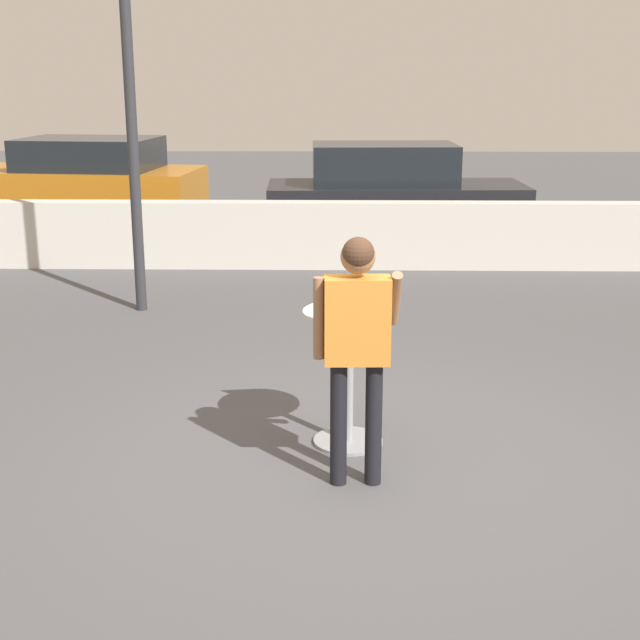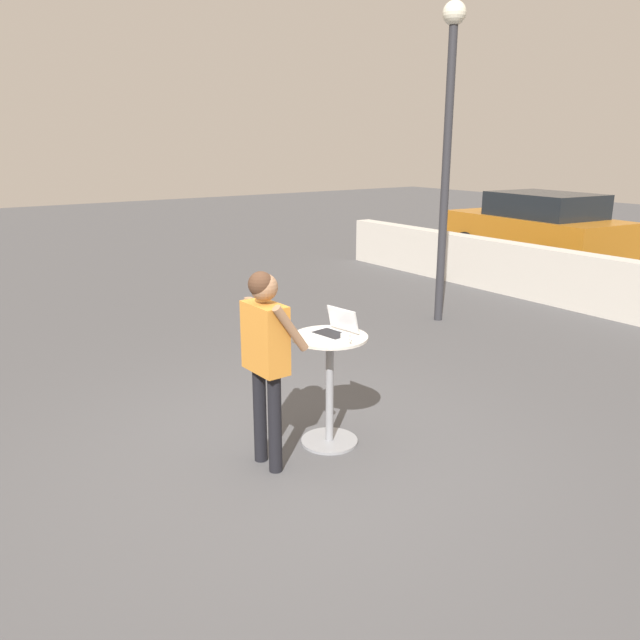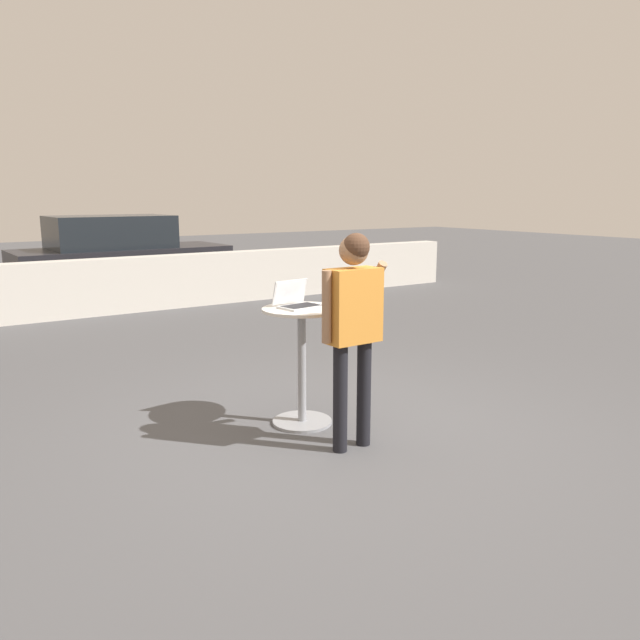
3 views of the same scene
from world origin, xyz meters
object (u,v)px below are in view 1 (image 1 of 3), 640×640
at_px(laptop, 348,302).
at_px(parked_car_further_down, 83,184).
at_px(coffee_mug, 384,306).
at_px(street_lamp, 127,49).
at_px(parked_car_near_street, 392,192).
at_px(standing_person, 357,331).
at_px(cafe_table, 349,365).

bearing_deg(laptop, parked_car_further_down, 116.33).
xyz_separation_m(coffee_mug, street_lamp, (-2.56, 3.76, 1.81)).
relative_size(parked_car_near_street, parked_car_further_down, 1.00).
xyz_separation_m(laptop, parked_car_further_down, (-4.34, 8.78, -0.25)).
bearing_deg(standing_person, coffee_mug, 72.65).
height_order(parked_car_near_street, parked_car_further_down, parked_car_further_down).
relative_size(cafe_table, coffee_mug, 8.86).
height_order(cafe_table, laptop, laptop).
height_order(coffee_mug, parked_car_near_street, parked_car_near_street).
relative_size(coffee_mug, standing_person, 0.07).
bearing_deg(parked_car_near_street, parked_car_further_down, 171.61).
xyz_separation_m(parked_car_further_down, street_lamp, (2.03, -5.10, 2.05)).
relative_size(laptop, parked_car_near_street, 0.09).
bearing_deg(parked_car_further_down, cafe_table, -63.79).
relative_size(cafe_table, street_lamp, 0.23).
relative_size(standing_person, parked_car_further_down, 0.40).
distance_m(standing_person, street_lamp, 5.31).
distance_m(parked_car_near_street, street_lamp, 5.72).
height_order(laptop, parked_car_further_down, parked_car_further_down).
relative_size(coffee_mug, street_lamp, 0.03).
bearing_deg(standing_person, laptop, 93.73).
relative_size(standing_person, parked_car_near_street, 0.40).
xyz_separation_m(cafe_table, parked_car_near_street, (0.78, 8.08, 0.18)).
distance_m(coffee_mug, standing_person, 0.68).
bearing_deg(street_lamp, laptop, -57.89).
bearing_deg(cafe_table, coffee_mug, -3.83).
xyz_separation_m(parked_car_near_street, parked_car_further_down, (-5.13, 0.76, 0.02)).
distance_m(cafe_table, parked_car_further_down, 9.85).
xyz_separation_m(standing_person, parked_car_near_street, (0.74, 8.74, -0.27)).
distance_m(laptop, standing_person, 0.72).
height_order(laptop, street_lamp, street_lamp).
xyz_separation_m(cafe_table, street_lamp, (-2.32, 3.74, 2.25)).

